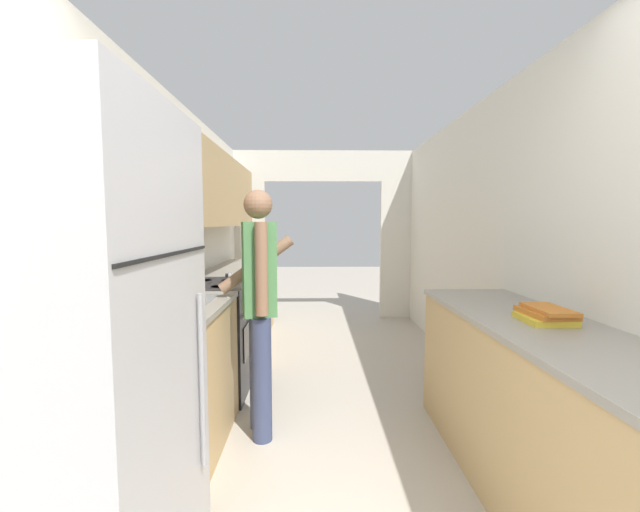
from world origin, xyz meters
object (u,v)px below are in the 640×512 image
at_px(person, 259,306).
at_px(book_stack, 546,315).
at_px(range_oven, 212,336).
at_px(knife, 228,275).
at_px(refrigerator, 75,371).

xyz_separation_m(person, book_stack, (1.56, -0.62, 0.08)).
xyz_separation_m(range_oven, person, (0.51, -0.72, 0.42)).
height_order(person, book_stack, person).
xyz_separation_m(range_oven, book_stack, (2.06, -1.34, 0.50)).
height_order(range_oven, knife, range_oven).
bearing_deg(refrigerator, knife, 89.97).
bearing_deg(knife, person, -82.37).
distance_m(refrigerator, range_oven, 2.01).
bearing_deg(refrigerator, book_stack, 17.06).
bearing_deg(range_oven, refrigerator, -88.94).
xyz_separation_m(refrigerator, range_oven, (-0.04, 1.96, -0.45)).
height_order(book_stack, knife, book_stack).
bearing_deg(range_oven, book_stack, -32.95).
relative_size(refrigerator, book_stack, 6.19).
distance_m(range_oven, person, 0.97).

